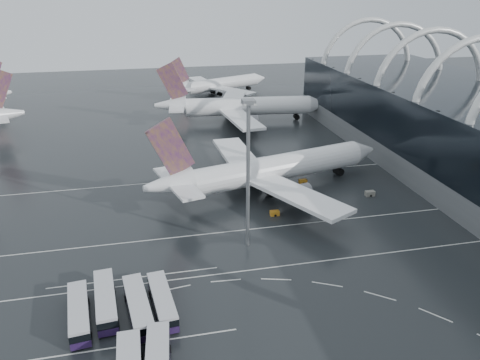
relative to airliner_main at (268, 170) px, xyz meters
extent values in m
plane|color=black|center=(-7.20, -29.48, -5.20)|extent=(420.00, 420.00, 0.00)
torus|color=silver|center=(50.80, -1.48, 12.80)|extent=(33.80, 1.80, 33.80)
torus|color=silver|center=(50.80, 17.52, 12.80)|extent=(33.80, 1.80, 33.80)
torus|color=silver|center=(50.80, 36.52, 12.80)|extent=(33.80, 1.80, 33.80)
torus|color=silver|center=(50.80, 55.52, 12.80)|extent=(33.80, 1.80, 33.80)
cube|color=silver|center=(-7.20, -31.48, -5.20)|extent=(120.00, 0.25, 0.01)
cube|color=silver|center=(-7.20, -17.48, -5.20)|extent=(120.00, 0.25, 0.01)
cube|color=silver|center=(-7.20, 10.52, -5.20)|extent=(120.00, 0.25, 0.01)
cube|color=silver|center=(-31.20, -45.48, -5.20)|extent=(28.00, 0.25, 0.01)
cube|color=silver|center=(-31.20, -29.48, -5.20)|extent=(28.00, 0.25, 0.01)
cylinder|color=white|center=(3.03, 0.79, 0.19)|extent=(44.28, 17.08, 6.13)
cone|color=white|center=(27.46, 7.16, 0.19)|extent=(7.69, 7.54, 6.13)
cone|color=white|center=(-23.45, -6.12, 1.25)|extent=(11.78, 8.60, 6.13)
cube|color=#45196B|center=(-22.43, -5.85, 9.07)|extent=(10.02, 3.18, 13.00)
cube|color=white|center=(-21.41, -5.58, 1.25)|extent=(9.41, 19.62, 0.53)
cube|color=white|center=(2.27, -13.07, -0.44)|extent=(18.46, 26.95, 0.85)
cube|color=white|center=(-4.40, 12.51, -0.44)|extent=(8.60, 26.75, 0.85)
cylinder|color=slate|center=(4.40, -8.69, -2.35)|extent=(6.54, 4.95, 3.60)
cylinder|color=slate|center=(-0.40, 9.73, -2.35)|extent=(6.54, 4.95, 3.60)
cube|color=black|center=(-1.07, -0.28, -4.04)|extent=(13.99, 9.75, 2.33)
cylinder|color=white|center=(9.57, 59.49, 0.29)|extent=(43.85, 10.80, 6.25)
cone|color=white|center=(34.38, 56.86, 0.29)|extent=(7.09, 6.90, 6.25)
cone|color=white|center=(-17.39, 62.35, 1.37)|extent=(11.37, 7.35, 6.25)
cube|color=#45196B|center=(-16.32, 62.24, 9.34)|extent=(10.39, 1.74, 13.24)
cube|color=white|center=(-15.25, 62.13, 1.37)|extent=(6.87, 19.79, 0.54)
cube|color=white|center=(3.86, 46.56, -0.35)|extent=(10.29, 27.57, 0.86)
cube|color=white|center=(6.70, 73.34, -0.35)|extent=(15.52, 27.94, 0.86)
cylinder|color=slate|center=(7.47, 49.97, -2.29)|extent=(6.28, 4.27, 3.66)
cylinder|color=slate|center=(9.52, 69.25, -2.29)|extent=(6.28, 4.27, 3.66)
cube|color=black|center=(5.28, 59.95, -4.02)|extent=(13.58, 8.22, 2.37)
cylinder|color=white|center=(8.84, 104.65, -0.57)|extent=(34.46, 18.97, 5.27)
cone|color=white|center=(27.52, 112.81, -0.57)|extent=(7.10, 7.01, 5.27)
cone|color=white|center=(-11.49, 95.75, 0.34)|extent=(10.43, 8.46, 5.27)
cube|color=#45196B|center=(-10.66, 96.12, 7.06)|extent=(8.23, 4.00, 11.17)
cube|color=white|center=(-9.83, 96.48, 0.34)|extent=(10.29, 16.62, 0.45)
cube|color=white|center=(10.06, 92.79, -1.12)|extent=(18.39, 22.16, 0.73)
cube|color=white|center=(0.97, 113.59, -1.12)|extent=(10.80, 23.52, 0.73)
cylinder|color=slate|center=(11.29, 96.79, -2.75)|extent=(5.81, 4.83, 3.09)
cylinder|color=slate|center=(4.74, 111.77, -2.75)|extent=(5.81, 4.83, 3.09)
cube|color=black|center=(5.52, 103.19, -4.20)|extent=(12.31, 9.69, 2.00)
cone|color=white|center=(-69.75, 60.71, 1.54)|extent=(12.44, 9.33, 6.41)
cube|color=#27143E|center=(-38.99, -39.11, -4.35)|extent=(4.16, 12.52, 1.04)
cube|color=black|center=(-38.99, -39.11, -3.22)|extent=(4.19, 12.29, 1.23)
cube|color=silver|center=(-38.99, -39.11, -2.39)|extent=(4.16, 12.52, 0.43)
cylinder|color=black|center=(-37.22, -42.86, -4.73)|extent=(0.44, 0.98, 0.95)
cylinder|color=black|center=(-39.84, -43.17, -4.73)|extent=(0.44, 0.98, 0.95)
cylinder|color=black|center=(-38.14, -35.05, -4.73)|extent=(0.44, 0.98, 0.95)
cylinder|color=black|center=(-40.76, -35.36, -4.73)|extent=(0.44, 0.98, 0.95)
cube|color=#27143E|center=(-35.35, -37.10, -4.32)|extent=(4.02, 12.99, 1.08)
cube|color=black|center=(-35.35, -37.10, -3.14)|extent=(4.05, 12.74, 1.28)
cube|color=silver|center=(-35.35, -37.10, -2.28)|extent=(4.02, 12.99, 0.44)
cylinder|color=black|center=(-33.61, -41.05, -4.71)|extent=(0.43, 1.01, 0.98)
cylinder|color=black|center=(-36.34, -41.30, -4.71)|extent=(0.43, 1.01, 0.98)
cylinder|color=black|center=(-34.36, -32.90, -4.71)|extent=(0.43, 1.01, 0.98)
cylinder|color=black|center=(-37.09, -33.15, -4.71)|extent=(0.43, 1.01, 0.98)
cube|color=#27143E|center=(-30.64, -39.51, -4.32)|extent=(4.48, 13.07, 1.08)
cube|color=black|center=(-30.64, -39.51, -3.13)|extent=(4.50, 12.82, 1.28)
cube|color=silver|center=(-30.64, -39.51, -2.27)|extent=(4.48, 13.07, 0.44)
cylinder|color=black|center=(-28.75, -43.40, -4.71)|extent=(0.47, 1.02, 0.99)
cylinder|color=black|center=(-31.47, -43.75, -4.71)|extent=(0.47, 1.02, 0.99)
cylinder|color=black|center=(-29.81, -35.27, -4.71)|extent=(0.47, 1.02, 0.99)
cylinder|color=black|center=(-32.53, -35.63, -4.71)|extent=(0.47, 1.02, 0.99)
cube|color=#27143E|center=(-27.10, -38.90, -4.37)|extent=(3.97, 12.28, 1.02)
cube|color=black|center=(-27.10, -38.90, -3.25)|extent=(3.99, 12.05, 1.21)
cube|color=silver|center=(-27.10, -38.90, -2.44)|extent=(3.97, 12.28, 0.42)
cylinder|color=black|center=(-25.40, -42.60, -4.74)|extent=(0.42, 0.96, 0.93)
cylinder|color=black|center=(-27.97, -42.88, -4.74)|extent=(0.42, 0.96, 0.93)
cylinder|color=black|center=(-26.22, -34.93, -4.74)|extent=(0.42, 0.96, 0.93)
cylinder|color=black|center=(-28.79, -35.20, -4.74)|extent=(0.42, 0.96, 0.93)
cylinder|color=black|center=(-30.49, -48.67, -4.70)|extent=(0.36, 1.02, 1.01)
cube|color=silver|center=(-28.49, -51.91, -2.23)|extent=(3.93, 13.19, 0.45)
cylinder|color=black|center=(-26.77, -47.88, -4.70)|extent=(0.43, 1.02, 1.00)
cylinder|color=black|center=(-29.54, -47.65, -4.70)|extent=(0.43, 1.02, 1.00)
cylinder|color=gray|center=(-10.26, -23.13, 8.29)|extent=(0.67, 0.67, 26.99)
cube|color=gray|center=(-10.26, -23.13, 22.08)|extent=(2.12, 2.12, 0.77)
cube|color=silver|center=(-10.26, -23.13, 21.79)|extent=(1.93, 1.93, 0.39)
cube|color=orange|center=(-1.87, -12.68, -4.68)|extent=(1.92, 1.13, 1.05)
cube|color=slate|center=(22.42, -7.89, -4.63)|extent=(2.11, 1.25, 1.15)
cube|color=orange|center=(9.71, 2.28, -4.68)|extent=(1.93, 1.14, 1.05)
camera|label=1|loc=(-28.07, -97.28, 40.26)|focal=35.00mm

